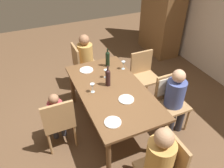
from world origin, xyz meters
The scene contains 21 objects.
ground_plane centered at (0.00, 0.00, 0.00)m, with size 10.00×10.00×0.00m, color brown.
armoire_cabinet centered at (-2.03, 2.25, 1.10)m, with size 1.18×0.62×2.18m.
dining_table centered at (0.00, 0.00, 0.68)m, with size 1.85×1.00×0.76m.
chair_right_end centered at (1.31, 0.09, 0.53)m, with size 0.44×0.44×0.92m.
chair_left_end centered at (-1.31, -0.09, 0.53)m, with size 0.44×0.44×0.92m.
chair_far_right centered at (0.29, 0.88, 0.59)m, with size 0.46×0.44×0.92m.
chair_near centered at (0.09, -0.88, 0.53)m, with size 0.44×0.44×0.92m.
chair_far_left centered at (-0.50, 0.88, 0.53)m, with size 0.44×0.44×0.92m.
person_woman_host centered at (1.31, -0.03, 0.67)m, with size 0.32×0.36×1.16m.
person_man_bearded centered at (-1.31, 0.03, 0.65)m, with size 0.30×0.35×1.13m.
person_man_guest centered at (0.44, 0.88, 0.65)m, with size 0.34×0.30×1.12m.
person_child_small centered at (-0.02, -0.88, 0.56)m, with size 0.25×0.22×0.94m.
wine_bottle_tall_green centered at (-0.13, -0.01, 0.91)m, with size 0.08×0.08×0.35m.
wine_bottle_dark_red centered at (-0.66, 0.21, 0.91)m, with size 0.07×0.07×0.33m.
wine_glass_near_left centered at (-0.46, 0.42, 0.86)m, with size 0.07×0.07×0.15m.
wine_glass_centre centered at (-0.34, 0.04, 0.86)m, with size 0.07×0.07×0.15m.
wine_glass_near_right centered at (-0.06, -0.29, 0.86)m, with size 0.07×0.07×0.15m.
dinner_plate_host centered at (-0.67, -0.19, 0.77)m, with size 0.23×0.23×0.01m, color white.
dinner_plate_guest_left centered at (0.64, -0.27, 0.77)m, with size 0.22×0.22×0.01m, color white.
dinner_plate_guest_right centered at (0.31, 0.09, 0.77)m, with size 0.23×0.23×0.01m, color silver.
handbag centered at (-0.07, 0.88, 0.11)m, with size 0.28×0.12×0.22m, color brown.
Camera 1 is at (2.45, -1.09, 2.81)m, focal length 35.44 mm.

